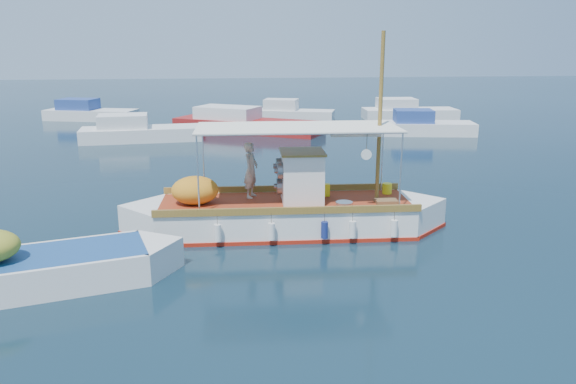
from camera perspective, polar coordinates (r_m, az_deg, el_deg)
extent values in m
plane|color=black|center=(17.44, 1.84, -4.24)|extent=(160.00, 160.00, 0.00)
cube|color=white|center=(17.63, -0.25, -2.78)|extent=(7.82, 2.89, 1.13)
cube|color=white|center=(17.78, -12.77, -3.01)|extent=(2.57, 2.57, 1.13)
cube|color=white|center=(18.31, 11.89, -2.44)|extent=(2.57, 2.57, 1.13)
cube|color=#A01E0F|center=(17.74, -0.25, -3.83)|extent=(7.92, 2.98, 0.19)
cube|color=maroon|center=(17.47, -0.26, -1.08)|extent=(7.81, 2.69, 0.06)
cube|color=olive|center=(18.69, -0.55, 0.38)|extent=(7.82, 0.43, 0.21)
cube|color=olive|center=(16.20, 0.08, -1.92)|extent=(7.82, 0.43, 0.21)
cube|color=white|center=(17.32, 1.44, 1.48)|extent=(1.29, 1.39, 1.54)
cube|color=olive|center=(17.15, 1.46, 4.09)|extent=(1.40, 1.49, 0.06)
cylinder|color=slate|center=(16.87, -0.70, 2.20)|extent=(0.25, 0.52, 0.51)
cylinder|color=slate|center=(17.51, -0.84, 2.67)|extent=(0.25, 0.52, 0.51)
cylinder|color=slate|center=(17.32, -0.77, 0.61)|extent=(0.25, 0.52, 0.51)
cylinder|color=olive|center=(17.39, 9.32, 7.38)|extent=(0.13, 0.13, 5.14)
cylinder|color=olive|center=(17.27, 6.60, 6.05)|extent=(1.85, 0.16, 0.08)
cylinder|color=silver|center=(18.30, -8.59, 3.28)|extent=(0.05, 0.05, 2.31)
cylinder|color=silver|center=(16.09, -9.13, 1.67)|extent=(0.05, 0.05, 2.31)
cylinder|color=silver|center=(18.80, 9.56, 3.55)|extent=(0.05, 0.05, 2.31)
cylinder|color=silver|center=(16.66, 11.40, 2.01)|extent=(0.05, 0.05, 2.31)
cube|color=white|center=(17.01, 0.95, 6.60)|extent=(6.17, 2.72, 0.04)
ellipsoid|color=orange|center=(17.38, -9.43, 0.17)|extent=(1.49, 1.28, 0.86)
cube|color=yellow|center=(18.10, 3.84, 0.20)|extent=(0.26, 0.20, 0.41)
cylinder|color=yellow|center=(18.66, 10.03, 0.35)|extent=(0.32, 0.32, 0.35)
cube|color=brown|center=(17.55, 9.95, -0.96)|extent=(0.69, 0.49, 0.12)
cylinder|color=#B2B2B2|center=(17.13, 5.73, -1.20)|extent=(0.54, 0.54, 0.12)
cylinder|color=white|center=(16.36, 7.97, 3.79)|extent=(0.31, 0.04, 0.31)
cylinder|color=white|center=(16.21, -7.17, -4.13)|extent=(0.21, 0.21, 0.49)
cylinder|color=navy|center=(16.35, 3.73, -3.88)|extent=(0.21, 0.21, 0.49)
cylinder|color=white|center=(16.76, 10.72, -3.64)|extent=(0.21, 0.21, 0.49)
imported|color=#B7AB98|center=(17.80, -3.79, 2.23)|extent=(0.65, 0.76, 1.77)
cube|color=white|center=(14.96, -24.42, -7.80)|extent=(5.60, 3.36, 1.03)
cube|color=white|center=(15.02, -14.36, -6.79)|extent=(1.97, 1.97, 1.03)
cube|color=navy|center=(14.79, -24.63, -6.04)|extent=(5.54, 3.14, 0.06)
cube|color=silver|center=(35.20, -14.59, 5.57)|extent=(7.32, 3.10, 1.00)
cube|color=silver|center=(35.13, -16.44, 6.91)|extent=(3.04, 2.31, 0.80)
cube|color=maroon|center=(37.70, -4.10, 6.60)|extent=(10.10, 7.43, 1.00)
cube|color=silver|center=(38.28, -6.15, 8.04)|extent=(4.67, 4.06, 0.80)
cube|color=silver|center=(37.44, 13.91, 6.15)|extent=(6.25, 3.16, 1.00)
cube|color=#29448B|center=(37.15, 12.63, 7.56)|extent=(2.67, 2.24, 0.80)
cube|color=silver|center=(44.97, 12.23, 7.65)|extent=(7.26, 3.03, 1.00)
cube|color=silver|center=(44.60, 10.96, 8.82)|extent=(2.97, 2.38, 0.80)
cube|color=silver|center=(45.91, -19.34, 7.29)|extent=(7.20, 4.06, 1.00)
cube|color=#29448B|center=(46.30, -20.56, 8.37)|extent=(3.16, 2.62, 0.80)
cube|color=silver|center=(43.08, 0.52, 7.67)|extent=(6.47, 3.78, 1.00)
cube|color=silver|center=(43.15, -0.70, 8.89)|extent=(2.86, 2.37, 0.80)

